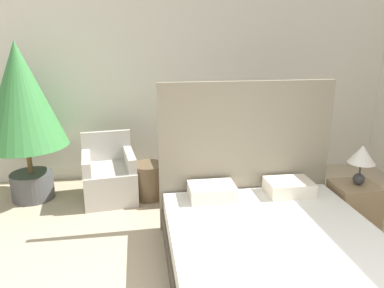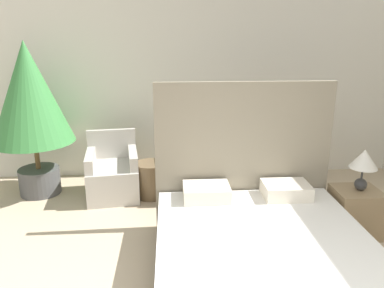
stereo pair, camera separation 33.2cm
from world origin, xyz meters
name	(u,v)px [view 1 (the left image)]	position (x,y,z in m)	size (l,w,h in m)	color
wall_back	(197,74)	(0.00, 4.04, 1.45)	(10.00, 0.06, 2.90)	silver
bed	(274,248)	(0.25, 1.43, 0.28)	(1.80, 2.13, 1.56)	#4C4238
armchair_near_window_left	(109,178)	(-1.22, 3.27, 0.26)	(0.71, 0.78, 0.80)	#B7B2A8
armchair_near_window_right	(186,174)	(-0.26, 3.27, 0.26)	(0.68, 0.76, 0.80)	#B7B2A8
potted_palm	(22,101)	(-2.19, 3.40, 1.24)	(0.99, 0.99, 1.93)	#4C4C4C
nightstand	(353,206)	(1.39, 2.14, 0.24)	(0.45, 0.41, 0.49)	#937A56
table_lamp	(362,157)	(1.41, 2.14, 0.79)	(0.27, 0.27, 0.43)	#333333
side_table	(149,181)	(-0.74, 3.22, 0.22)	(0.40, 0.40, 0.44)	brown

